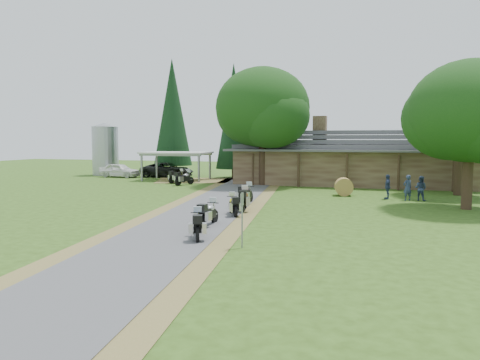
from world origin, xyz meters
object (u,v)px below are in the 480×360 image
(car_dark_suv, at_px, (167,166))
(motorcycle_row_c, at_px, (233,204))
(car_white_sedan, at_px, (119,168))
(motorcycle_carport_b, at_px, (184,178))
(motorcycle_row_e, at_px, (246,193))
(lodge, at_px, (351,157))
(carport, at_px, (177,166))
(silo, at_px, (105,149))
(motorcycle_row_d, at_px, (244,199))
(motorcycle_row_a, at_px, (198,224))
(hay_bale, at_px, (344,187))
(motorcycle_row_b, at_px, (209,212))
(motorcycle_carport_a, at_px, (177,176))

(car_dark_suv, height_order, motorcycle_row_c, car_dark_suv)
(car_white_sedan, distance_m, motorcycle_carport_b, 11.61)
(motorcycle_row_e, bearing_deg, lodge, -15.67)
(lodge, height_order, motorcycle_carport_b, lodge)
(carport, distance_m, car_white_sedan, 7.37)
(silo, xyz_separation_m, motorcycle_row_d, (22.65, -20.80, -2.25))
(motorcycle_row_c, bearing_deg, motorcycle_row_d, -28.88)
(motorcycle_row_c, bearing_deg, motorcycle_row_a, 156.60)
(carport, bearing_deg, motorcycle_row_a, -67.71)
(car_dark_suv, xyz_separation_m, motorcycle_row_c, (14.56, -21.84, -0.57))
(hay_bale, bearing_deg, silo, 156.57)
(lodge, bearing_deg, motorcycle_row_b, -101.81)
(motorcycle_row_b, relative_size, motorcycle_carport_b, 0.94)
(lodge, height_order, hay_bale, lodge)
(motorcycle_row_b, height_order, motorcycle_row_d, motorcycle_row_d)
(car_white_sedan, bearing_deg, lodge, -87.61)
(motorcycle_row_c, height_order, motorcycle_carport_b, motorcycle_carport_b)
(lodge, relative_size, carport, 3.33)
(silo, height_order, motorcycle_row_c, silo)
(carport, xyz_separation_m, car_white_sedan, (-7.25, 1.28, -0.45))
(motorcycle_row_a, distance_m, motorcycle_row_e, 10.46)
(motorcycle_row_b, height_order, motorcycle_row_c, motorcycle_row_b)
(silo, xyz_separation_m, motorcycle_carport_b, (13.36, -8.21, -2.27))
(motorcycle_carport_a, height_order, hay_bale, motorcycle_carport_a)
(lodge, xyz_separation_m, silo, (-27.28, 2.43, 0.49))
(carport, height_order, motorcycle_row_e, carport)
(car_dark_suv, height_order, motorcycle_carport_a, car_dark_suv)
(silo, relative_size, motorcycle_carport_b, 3.03)
(car_dark_suv, height_order, motorcycle_row_e, car_dark_suv)
(motorcycle_row_b, xyz_separation_m, hay_bale, (5.04, 13.83, 0.01))
(car_dark_suv, height_order, motorcycle_row_a, car_dark_suv)
(carport, bearing_deg, motorcycle_row_e, -55.92)
(silo, distance_m, carport, 11.28)
(lodge, distance_m, motorcycle_row_e, 16.69)
(car_white_sedan, distance_m, motorcycle_row_e, 24.46)
(motorcycle_carport_b, bearing_deg, lodge, -44.76)
(car_white_sedan, relative_size, motorcycle_row_a, 3.13)
(lodge, relative_size, motorcycle_row_e, 11.06)
(carport, relative_size, motorcycle_row_d, 3.20)
(lodge, bearing_deg, carport, -175.58)
(car_white_sedan, height_order, motorcycle_carport_b, car_white_sedan)
(silo, xyz_separation_m, motorcycle_carport_a, (11.97, -6.66, -2.29))
(motorcycle_row_e, xyz_separation_m, hay_bale, (5.43, 6.27, -0.03))
(silo, height_order, motorcycle_carport_a, silo)
(motorcycle_row_a, relative_size, motorcycle_row_b, 0.98)
(silo, height_order, car_dark_suv, silo)
(car_white_sedan, distance_m, motorcycle_row_c, 27.93)
(lodge, xyz_separation_m, car_white_sedan, (-23.99, -0.01, -1.51))
(motorcycle_row_c, height_order, motorcycle_row_d, motorcycle_row_d)
(car_white_sedan, height_order, motorcycle_row_c, car_white_sedan)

